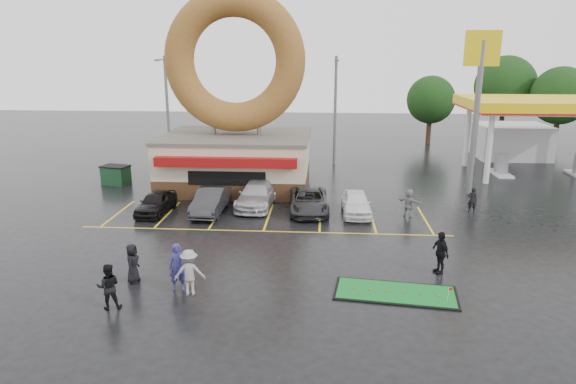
# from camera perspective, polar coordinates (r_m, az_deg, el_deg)

# --- Properties ---
(ground) EXTENTS (120.00, 120.00, 0.00)m
(ground) POSITION_cam_1_polar(r_m,az_deg,el_deg) (24.39, -3.71, -7.05)
(ground) COLOR black
(ground) RESTS_ON ground
(donut_shop) EXTENTS (10.20, 8.70, 13.50)m
(donut_shop) POSITION_cam_1_polar(r_m,az_deg,el_deg) (36.18, -5.79, 7.58)
(donut_shop) COLOR #472B19
(donut_shop) RESTS_ON ground
(gas_station) EXTENTS (12.30, 13.65, 5.90)m
(gas_station) POSITION_cam_1_polar(r_m,az_deg,el_deg) (46.76, 25.39, 6.98)
(gas_station) COLOR silver
(gas_station) RESTS_ON ground
(shell_sign) EXTENTS (2.20, 0.36, 10.60)m
(shell_sign) POSITION_cam_1_polar(r_m,az_deg,el_deg) (35.77, 20.48, 11.32)
(shell_sign) COLOR slate
(shell_sign) RESTS_ON ground
(streetlight_left) EXTENTS (0.40, 2.21, 9.00)m
(streetlight_left) POSITION_cam_1_polar(r_m,az_deg,el_deg) (44.50, -13.28, 9.09)
(streetlight_left) COLOR slate
(streetlight_left) RESTS_ON ground
(streetlight_mid) EXTENTS (0.40, 2.21, 9.00)m
(streetlight_mid) POSITION_cam_1_polar(r_m,az_deg,el_deg) (43.50, 5.27, 9.29)
(streetlight_mid) COLOR slate
(streetlight_mid) RESTS_ON ground
(streetlight_right) EXTENTS (0.40, 2.21, 9.00)m
(streetlight_right) POSITION_cam_1_polar(r_m,az_deg,el_deg) (46.30, 20.44, 8.77)
(streetlight_right) COLOR slate
(streetlight_right) RESTS_ON ground
(tree_far_a) EXTENTS (5.60, 5.60, 8.00)m
(tree_far_a) POSITION_cam_1_polar(r_m,az_deg,el_deg) (57.24, 28.04, 9.42)
(tree_far_a) COLOR #332114
(tree_far_a) RESTS_ON ground
(tree_far_c) EXTENTS (6.30, 6.30, 9.00)m
(tree_far_c) POSITION_cam_1_polar(r_m,az_deg,el_deg) (59.50, 23.00, 10.78)
(tree_far_c) COLOR #332114
(tree_far_c) RESTS_ON ground
(tree_far_d) EXTENTS (4.90, 4.90, 7.00)m
(tree_far_d) POSITION_cam_1_polar(r_m,az_deg,el_deg) (55.61, 15.58, 9.83)
(tree_far_d) COLOR #332114
(tree_far_d) RESTS_ON ground
(car_black) EXTENTS (1.78, 3.96, 1.32)m
(car_black) POSITION_cam_1_polar(r_m,az_deg,el_deg) (31.36, -14.45, -1.13)
(car_black) COLOR black
(car_black) RESTS_ON ground
(car_dgrey) EXTENTS (1.72, 4.51, 1.47)m
(car_dgrey) POSITION_cam_1_polar(r_m,az_deg,el_deg) (30.74, -8.59, -1.00)
(car_dgrey) COLOR #2A2A2D
(car_dgrey) RESTS_ON ground
(car_silver) EXTENTS (2.36, 5.20, 1.48)m
(car_silver) POSITION_cam_1_polar(r_m,az_deg,el_deg) (31.79, -3.49, -0.30)
(car_silver) COLOR #B7B7BC
(car_silver) RESTS_ON ground
(car_grey) EXTENTS (2.56, 5.05, 1.37)m
(car_grey) POSITION_cam_1_polar(r_m,az_deg,el_deg) (30.66, 2.34, -0.97)
(car_grey) COLOR #2B2B2D
(car_grey) RESTS_ON ground
(car_white) EXTENTS (1.73, 4.09, 1.38)m
(car_white) POSITION_cam_1_polar(r_m,az_deg,el_deg) (30.40, 7.57, -1.23)
(car_white) COLOR white
(car_white) RESTS_ON ground
(person_blue) EXTENTS (0.81, 0.65, 1.94)m
(person_blue) POSITION_cam_1_polar(r_m,az_deg,el_deg) (21.12, -12.15, -8.15)
(person_blue) COLOR navy
(person_blue) RESTS_ON ground
(person_blackjkt) EXTENTS (1.01, 0.88, 1.76)m
(person_blackjkt) POSITION_cam_1_polar(r_m,az_deg,el_deg) (20.39, -19.32, -9.88)
(person_blackjkt) COLOR black
(person_blackjkt) RESTS_ON ground
(person_hoodie) EXTENTS (1.30, 0.87, 1.86)m
(person_hoodie) POSITION_cam_1_polar(r_m,az_deg,el_deg) (20.66, -10.89, -8.75)
(person_hoodie) COLOR gray
(person_hoodie) RESTS_ON ground
(person_bystander) EXTENTS (0.54, 0.82, 1.67)m
(person_bystander) POSITION_cam_1_polar(r_m,az_deg,el_deg) (22.30, -16.89, -7.59)
(person_bystander) COLOR black
(person_bystander) RESTS_ON ground
(person_cameraman) EXTENTS (0.83, 1.19, 1.87)m
(person_cameraman) POSITION_cam_1_polar(r_m,az_deg,el_deg) (23.14, 16.56, -6.45)
(person_cameraman) COLOR black
(person_cameraman) RESTS_ON ground
(person_walker_near) EXTENTS (1.50, 1.31, 1.64)m
(person_walker_near) POSITION_cam_1_polar(r_m,az_deg,el_deg) (30.56, 13.28, -1.17)
(person_walker_near) COLOR gray
(person_walker_near) RESTS_ON ground
(person_walker_far) EXTENTS (0.62, 0.48, 1.53)m
(person_walker_far) POSITION_cam_1_polar(r_m,az_deg,el_deg) (32.44, 19.80, -0.83)
(person_walker_far) COLOR black
(person_walker_far) RESTS_ON ground
(dumpster) EXTENTS (2.04, 1.60, 1.30)m
(dumpster) POSITION_cam_1_polar(r_m,az_deg,el_deg) (39.13, -18.58, 1.75)
(dumpster) COLOR #1A4426
(dumpster) RESTS_ON ground
(putting_green) EXTENTS (5.01, 2.65, 0.60)m
(putting_green) POSITION_cam_1_polar(r_m,az_deg,el_deg) (21.14, 11.85, -10.90)
(putting_green) COLOR black
(putting_green) RESTS_ON ground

